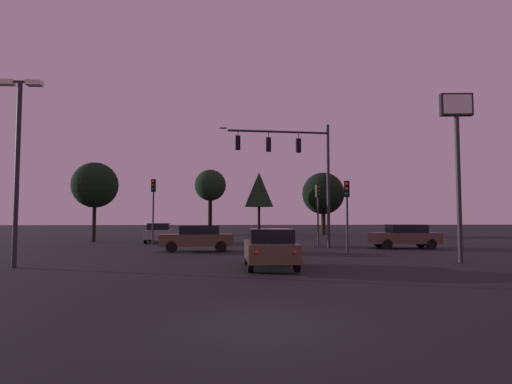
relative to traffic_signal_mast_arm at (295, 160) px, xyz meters
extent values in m
plane|color=black|center=(-3.67, 5.61, -5.63)|extent=(168.00, 168.00, 0.00)
cylinder|color=#232326|center=(2.16, 0.14, -1.64)|extent=(0.20, 0.20, 8.00)
cylinder|color=#232326|center=(-1.09, -0.08, 1.80)|extent=(6.50, 0.58, 0.14)
ellipsoid|color=#F4EACC|center=(-4.64, -0.33, 1.95)|extent=(0.56, 0.28, 0.16)
cylinder|color=#232326|center=(0.21, 0.00, 1.59)|extent=(0.05, 0.05, 0.41)
cube|color=black|center=(0.21, 0.00, 0.94)|extent=(0.32, 0.26, 0.90)
sphere|color=red|center=(0.20, 0.14, 1.22)|extent=(0.18, 0.18, 0.18)
sphere|color=#56380C|center=(0.20, 0.14, 0.94)|extent=(0.18, 0.18, 0.18)
sphere|color=#0C4219|center=(0.20, 0.14, 0.66)|extent=(0.18, 0.18, 0.18)
cylinder|color=#232326|center=(-1.74, -0.13, 1.60)|extent=(0.05, 0.05, 0.39)
cube|color=black|center=(-1.74, -0.13, 0.96)|extent=(0.32, 0.26, 0.90)
sphere|color=red|center=(-1.75, 0.01, 1.24)|extent=(0.18, 0.18, 0.18)
sphere|color=#56380C|center=(-1.75, 0.01, 0.96)|extent=(0.18, 0.18, 0.18)
sphere|color=#0C4219|center=(-1.75, 0.01, 0.68)|extent=(0.18, 0.18, 0.18)
cylinder|color=#232326|center=(-3.69, -0.26, 1.64)|extent=(0.05, 0.05, 0.33)
cube|color=black|center=(-3.69, -0.26, 1.02)|extent=(0.32, 0.26, 0.90)
sphere|color=red|center=(-3.70, -0.12, 1.30)|extent=(0.18, 0.18, 0.18)
sphere|color=#56380C|center=(-3.70, -0.12, 1.02)|extent=(0.18, 0.18, 0.18)
sphere|color=#0C4219|center=(-3.70, -0.12, 0.74)|extent=(0.18, 0.18, 0.18)
cylinder|color=#232326|center=(2.18, 3.33, -3.92)|extent=(0.12, 0.12, 3.42)
cube|color=black|center=(2.18, 3.33, -1.76)|extent=(0.37, 0.33, 0.90)
sphere|color=red|center=(2.23, 3.20, -1.48)|extent=(0.18, 0.18, 0.18)
sphere|color=#56380C|center=(2.23, 3.20, -1.76)|extent=(0.18, 0.18, 0.18)
sphere|color=#0C4219|center=(2.23, 3.20, -2.04)|extent=(0.18, 0.18, 0.18)
cylinder|color=#232326|center=(2.29, -3.55, -4.09)|extent=(0.12, 0.12, 3.10)
cube|color=black|center=(2.29, -3.55, -2.09)|extent=(0.35, 0.31, 0.90)
sphere|color=red|center=(2.26, -3.69, -1.81)|extent=(0.18, 0.18, 0.18)
sphere|color=#56380C|center=(2.26, -3.69, -2.09)|extent=(0.18, 0.18, 0.18)
sphere|color=#0C4219|center=(2.26, -3.69, -2.37)|extent=(0.18, 0.18, 0.18)
cylinder|color=#232326|center=(-9.56, 3.72, -3.74)|extent=(0.12, 0.12, 3.78)
cube|color=black|center=(-9.56, 3.72, -1.40)|extent=(0.31, 0.25, 0.90)
sphere|color=red|center=(-9.56, 3.58, -1.12)|extent=(0.18, 0.18, 0.18)
sphere|color=#56380C|center=(-9.56, 3.58, -1.40)|extent=(0.18, 0.18, 0.18)
sphere|color=#0C4219|center=(-9.56, 3.58, -1.68)|extent=(0.18, 0.18, 0.18)
cube|color=#473828|center=(-2.72, -10.17, -4.97)|extent=(1.88, 3.97, 0.68)
cube|color=black|center=(-2.72, -10.32, -4.37)|extent=(1.61, 2.15, 0.52)
cylinder|color=black|center=(-3.54, -8.86, -5.31)|extent=(0.20, 0.64, 0.64)
cylinder|color=black|center=(-1.88, -8.87, -5.31)|extent=(0.20, 0.64, 0.64)
cylinder|color=black|center=(-3.55, -11.47, -5.31)|extent=(0.20, 0.64, 0.64)
cylinder|color=black|center=(-1.90, -11.48, -5.31)|extent=(0.20, 0.64, 0.64)
sphere|color=red|center=(-3.38, -12.15, -4.87)|extent=(0.14, 0.14, 0.14)
sphere|color=red|center=(-2.08, -12.16, -4.87)|extent=(0.14, 0.14, 0.14)
cube|color=#473828|center=(-6.13, -1.82, -4.97)|extent=(4.28, 2.02, 0.68)
cube|color=black|center=(-5.98, -1.81, -4.37)|extent=(2.35, 1.64, 0.52)
cylinder|color=black|center=(-7.44, -2.68, -5.31)|extent=(0.65, 0.25, 0.64)
cylinder|color=black|center=(-7.55, -1.18, -5.31)|extent=(0.65, 0.25, 0.64)
cylinder|color=black|center=(-4.70, -2.46, -5.31)|extent=(0.65, 0.25, 0.64)
cylinder|color=black|center=(-4.82, -0.96, -5.31)|extent=(0.65, 0.25, 0.64)
sphere|color=red|center=(-4.00, -2.25, -4.87)|extent=(0.14, 0.14, 0.14)
sphere|color=red|center=(-4.09, -1.06, -4.87)|extent=(0.14, 0.14, 0.14)
cube|color=#473828|center=(6.90, -0.40, -4.97)|extent=(4.25, 1.89, 0.68)
cube|color=black|center=(7.05, -0.41, -4.37)|extent=(2.32, 1.57, 0.52)
cylinder|color=black|center=(5.49, -1.11, -5.31)|extent=(0.65, 0.22, 0.64)
cylinder|color=black|center=(5.55, 0.41, -5.31)|extent=(0.65, 0.22, 0.64)
cylinder|color=black|center=(8.25, -1.22, -5.31)|extent=(0.65, 0.22, 0.64)
cylinder|color=black|center=(8.31, 0.31, -5.31)|extent=(0.65, 0.22, 0.64)
sphere|color=red|center=(8.98, -1.09, -4.87)|extent=(0.14, 0.14, 0.14)
sphere|color=red|center=(9.03, 0.12, -4.87)|extent=(0.14, 0.14, 0.14)
cube|color=gray|center=(-9.67, 7.22, -4.97)|extent=(2.16, 4.47, 0.68)
cube|color=black|center=(-9.68, 7.37, -4.37)|extent=(1.77, 2.45, 0.52)
cylinder|color=black|center=(-8.73, 5.84, -5.31)|extent=(0.24, 0.65, 0.64)
cylinder|color=black|center=(-10.42, 5.74, -5.31)|extent=(0.24, 0.65, 0.64)
cylinder|color=black|center=(-8.91, 8.71, -5.31)|extent=(0.24, 0.65, 0.64)
cylinder|color=black|center=(-10.60, 8.61, -5.31)|extent=(0.24, 0.65, 0.64)
sphere|color=red|center=(-9.14, 9.45, -4.87)|extent=(0.14, 0.14, 0.14)
sphere|color=red|center=(-10.46, 9.37, -4.87)|extent=(0.14, 0.14, 0.14)
cylinder|color=#232326|center=(-12.64, -9.41, -1.95)|extent=(0.18, 0.18, 7.37)
cylinder|color=#232326|center=(-12.64, -9.41, 1.73)|extent=(1.32, 0.10, 0.10)
cube|color=#F4EACC|center=(-13.19, -9.41, 1.68)|extent=(0.60, 0.36, 0.20)
cube|color=#F4EACC|center=(-12.09, -9.41, 1.68)|extent=(0.60, 0.36, 0.20)
cylinder|color=#232326|center=(5.70, -8.90, -2.42)|extent=(0.20, 0.20, 6.43)
cube|color=black|center=(5.70, -8.90, 1.29)|extent=(1.42, 0.38, 1.00)
cube|color=white|center=(5.69, -9.03, 1.29)|extent=(1.23, 0.14, 0.84)
cylinder|color=black|center=(-0.65, 21.17, -4.03)|extent=(0.30, 0.30, 3.20)
cone|color=black|center=(-0.65, 21.17, -0.46)|extent=(3.26, 3.26, 3.96)
cylinder|color=black|center=(6.77, 21.20, -4.10)|extent=(0.51, 0.51, 3.06)
sphere|color=black|center=(6.77, 21.20, -0.88)|extent=(4.83, 4.83, 4.83)
cylinder|color=black|center=(-14.96, 8.18, -3.98)|extent=(0.29, 0.29, 3.30)
sphere|color=black|center=(-14.96, 8.18, -1.05)|extent=(3.67, 3.67, 3.67)
cylinder|color=black|center=(-6.21, 22.19, -3.42)|extent=(0.44, 0.44, 4.44)
sphere|color=black|center=(-6.21, 22.19, 0.07)|extent=(3.61, 3.61, 3.61)
camera|label=1|loc=(-4.45, -26.56, -3.69)|focal=29.62mm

